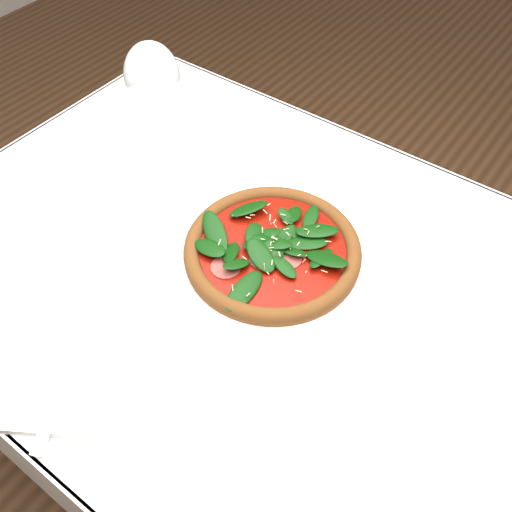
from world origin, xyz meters
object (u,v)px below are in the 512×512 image
Objects in this scene: pizza at (272,248)px; napkin at (56,409)px; wine_glass at (153,80)px; plate at (272,256)px.

pizza is 2.15× the size of napkin.
pizza is at bearing 78.97° from napkin.
plate is at bearing -15.80° from wine_glass.
plate is at bearing 0.00° from pizza.
wine_glass is 0.55m from napkin.
plate is at bearing 78.97° from napkin.
pizza is (0.00, 0.00, 0.02)m from plate.
wine_glass reaches higher than pizza.
pizza is 1.40× the size of wine_glass.
pizza reaches higher than plate.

